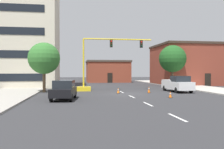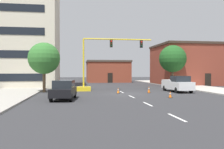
% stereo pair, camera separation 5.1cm
% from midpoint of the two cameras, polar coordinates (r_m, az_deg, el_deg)
% --- Properties ---
extents(ground_plane, '(160.00, 160.00, 0.00)m').
position_cam_midpoint_polar(ground_plane, '(27.26, 3.30, -4.60)').
color(ground_plane, '#2D2D30').
extents(sidewalk_left, '(6.00, 56.00, 0.14)m').
position_cam_midpoint_polar(sidewalk_left, '(35.45, -20.35, -3.29)').
color(sidewalk_left, '#9E998E').
rests_on(sidewalk_left, ground_plane).
extents(sidewalk_right, '(6.00, 56.00, 0.14)m').
position_cam_midpoint_polar(sidewalk_right, '(39.21, 19.59, -2.91)').
color(sidewalk_right, '#B2ADA3').
rests_on(sidewalk_right, ground_plane).
extents(lane_stripe_seg_0, '(0.16, 2.40, 0.01)m').
position_cam_midpoint_polar(lane_stripe_seg_0, '(13.95, 15.12, -9.74)').
color(lane_stripe_seg_0, silver).
rests_on(lane_stripe_seg_0, ground_plane).
extents(lane_stripe_seg_1, '(0.16, 2.40, 0.01)m').
position_cam_midpoint_polar(lane_stripe_seg_1, '(19.06, 8.49, -6.90)').
color(lane_stripe_seg_1, silver).
rests_on(lane_stripe_seg_1, ground_plane).
extents(lane_stripe_seg_2, '(0.16, 2.40, 0.01)m').
position_cam_midpoint_polar(lane_stripe_seg_2, '(24.34, 4.73, -5.23)').
color(lane_stripe_seg_2, silver).
rests_on(lane_stripe_seg_2, ground_plane).
extents(lane_stripe_seg_3, '(0.16, 2.40, 0.01)m').
position_cam_midpoint_polar(lane_stripe_seg_3, '(29.70, 2.33, -4.15)').
color(lane_stripe_seg_3, silver).
rests_on(lane_stripe_seg_3, ground_plane).
extents(building_tall_left, '(16.35, 10.93, 20.33)m').
position_cam_midpoint_polar(building_tall_left, '(43.66, -23.37, 10.76)').
color(building_tall_left, beige).
rests_on(building_tall_left, ground_plane).
extents(building_brick_center, '(10.10, 9.84, 5.08)m').
position_cam_midpoint_polar(building_brick_center, '(58.34, -1.06, 0.76)').
color(building_brick_center, brown).
rests_on(building_brick_center, ground_plane).
extents(building_row_right, '(14.09, 11.18, 7.67)m').
position_cam_midpoint_polar(building_row_right, '(49.16, 18.57, 2.23)').
color(building_row_right, brown).
rests_on(building_row_right, ground_plane).
extents(traffic_signal_gantry, '(9.91, 1.20, 6.83)m').
position_cam_midpoint_polar(traffic_signal_gantry, '(31.40, -4.28, 0.30)').
color(traffic_signal_gantry, yellow).
rests_on(traffic_signal_gantry, ground_plane).
extents(tree_right_mid, '(4.42, 4.42, 6.82)m').
position_cam_midpoint_polar(tree_right_mid, '(40.66, 14.17, 3.62)').
color(tree_right_mid, brown).
rests_on(tree_right_mid, ground_plane).
extents(tree_left_near, '(3.81, 3.81, 6.03)m').
position_cam_midpoint_polar(tree_left_near, '(30.33, -15.69, 3.68)').
color(tree_left_near, brown).
rests_on(tree_left_near, ground_plane).
extents(pickup_truck_white, '(2.12, 5.44, 1.99)m').
position_cam_midpoint_polar(pickup_truck_white, '(30.99, 15.20, -2.17)').
color(pickup_truck_white, white).
rests_on(pickup_truck_white, ground_plane).
extents(sedan_black_near_left, '(2.31, 4.67, 1.74)m').
position_cam_midpoint_polar(sedan_black_near_left, '(22.16, -11.24, -3.54)').
color(sedan_black_near_left, black).
rests_on(sedan_black_near_left, ground_plane).
extents(traffic_cone_roadside_a, '(0.36, 0.36, 0.67)m').
position_cam_midpoint_polar(traffic_cone_roadside_a, '(27.83, 1.51, -3.81)').
color(traffic_cone_roadside_a, black).
rests_on(traffic_cone_roadside_a, ground_plane).
extents(traffic_cone_roadside_b, '(0.36, 0.36, 0.79)m').
position_cam_midpoint_polar(traffic_cone_roadside_b, '(28.77, 8.76, -3.55)').
color(traffic_cone_roadside_b, black).
rests_on(traffic_cone_roadside_b, ground_plane).
extents(traffic_cone_roadside_c, '(0.36, 0.36, 0.63)m').
position_cam_midpoint_polar(traffic_cone_roadside_c, '(23.82, 13.64, -4.64)').
color(traffic_cone_roadside_c, black).
rests_on(traffic_cone_roadside_c, ground_plane).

